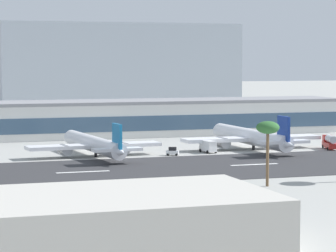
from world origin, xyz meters
The scene contains 13 objects.
ground_plane centered at (0.00, 0.00, 0.00)m, with size 1400.00×1400.00×0.00m, color #9E9E99.
runway_strip centered at (0.00, -1.70, 0.04)m, with size 800.00×43.74×0.08m, color #2D2D30.
runway_centreline_dash_3 centered at (-41.91, -1.70, 0.09)m, with size 12.00×1.20×0.01m, color white.
runway_centreline_dash_4 centered at (-0.73, -1.70, 0.09)m, with size 12.00×1.20×0.01m, color white.
terminal_building centered at (-7.86, 81.90, 5.76)m, with size 145.87×23.40×11.51m.
distant_hotel_block centered at (24.37, 215.89, 21.05)m, with size 116.46×35.59×42.10m, color #A8B2BC.
airliner_blue_tail_gate_0 centered at (-32.51, 25.96, 3.10)m, with size 35.32×46.49×9.70m.
airliner_navy_tail_gate_1 centered at (12.81, 29.18, 3.32)m, with size 39.80×49.94×10.42m.
service_baggage_tug_0 centered at (-12.81, 22.74, 1.05)m, with size 3.58×2.99×2.20m.
service_fuel_truck_1 centered at (33.52, 23.54, 2.03)m, with size 4.76×8.89×3.95m.
service_box_truck_2 centered at (-1.74, 26.00, 1.79)m, with size 3.21×6.22×3.25m.
palm_tree_1 centered at (-12.21, -33.33, 11.17)m, with size 4.56×4.56×12.83m.
foreground_hangar centered at (-54.47, -74.15, 3.45)m, with size 43.41×25.69×6.89m, color #BCB7AD.
Camera 1 is at (-82.29, -182.31, 24.80)m, focal length 90.09 mm.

